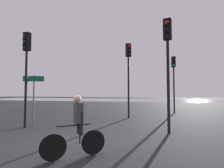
% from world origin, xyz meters
% --- Properties ---
extents(ground_plane, '(120.00, 120.00, 0.00)m').
position_xyz_m(ground_plane, '(0.00, 0.00, 0.00)').
color(ground_plane, black).
extents(water_strip, '(80.00, 16.00, 0.01)m').
position_xyz_m(water_strip, '(0.00, 34.73, 0.00)').
color(water_strip, gray).
rests_on(water_strip, ground).
extents(traffic_light_far_right, '(0.34, 0.36, 4.71)m').
position_xyz_m(traffic_light_far_right, '(4.56, 10.19, 3.26)').
color(traffic_light_far_right, black).
rests_on(traffic_light_far_right, ground).
extents(traffic_light_near_right, '(0.38, 0.39, 4.82)m').
position_xyz_m(traffic_light_near_right, '(3.53, 2.47, 3.33)').
color(traffic_light_near_right, black).
rests_on(traffic_light_near_right, ground).
extents(traffic_light_center, '(0.40, 0.42, 5.01)m').
position_xyz_m(traffic_light_center, '(1.29, 6.46, 3.45)').
color(traffic_light_center, black).
rests_on(traffic_light_center, ground).
extents(traffic_light_near_left, '(0.37, 0.39, 4.62)m').
position_xyz_m(traffic_light_near_left, '(-3.07, 2.05, 3.20)').
color(traffic_light_near_left, black).
rests_on(traffic_light_near_left, ground).
extents(direction_sign_post, '(1.06, 0.34, 2.60)m').
position_xyz_m(direction_sign_post, '(-3.18, 2.75, 1.70)').
color(direction_sign_post, slate).
rests_on(direction_sign_post, ground).
extents(cyclist, '(1.34, 1.12, 1.62)m').
position_xyz_m(cyclist, '(0.97, -0.87, 0.82)').
color(cyclist, black).
rests_on(cyclist, ground).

